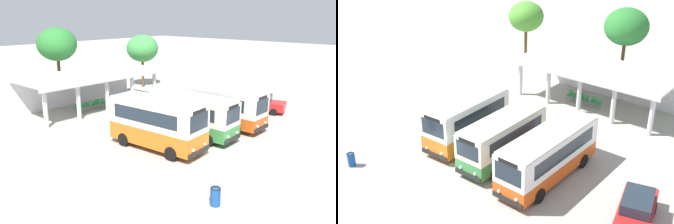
% 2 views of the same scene
% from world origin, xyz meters
% --- Properties ---
extents(ground_plane, '(180.00, 180.00, 0.00)m').
position_xyz_m(ground_plane, '(0.00, 0.00, 0.00)').
color(ground_plane, '#A39E93').
extents(city_bus_nearest_orange, '(2.81, 6.78, 3.32)m').
position_xyz_m(city_bus_nearest_orange, '(-1.97, 4.65, 1.83)').
color(city_bus_nearest_orange, black).
rests_on(city_bus_nearest_orange, ground).
extents(city_bus_second_in_row, '(2.42, 6.87, 3.00)m').
position_xyz_m(city_bus_second_in_row, '(1.48, 4.45, 1.67)').
color(city_bus_second_in_row, black).
rests_on(city_bus_second_in_row, ground).
extents(city_bus_middle_cream, '(2.39, 7.89, 3.07)m').
position_xyz_m(city_bus_middle_cream, '(4.93, 4.64, 1.71)').
color(city_bus_middle_cream, black).
rests_on(city_bus_middle_cream, ground).
extents(parked_car_flank, '(2.89, 4.70, 1.62)m').
position_xyz_m(parked_car_flank, '(10.86, 4.02, 0.83)').
color(parked_car_flank, black).
rests_on(parked_car_flank, ground).
extents(terminal_canopy, '(13.37, 5.69, 3.40)m').
position_xyz_m(terminal_canopy, '(1.32, 16.90, 2.62)').
color(terminal_canopy, silver).
rests_on(terminal_canopy, ground).
extents(waiting_chair_end_by_column, '(0.44, 0.44, 0.86)m').
position_xyz_m(waiting_chair_end_by_column, '(-0.61, 15.87, 0.52)').
color(waiting_chair_end_by_column, slate).
rests_on(waiting_chair_end_by_column, ground).
extents(waiting_chair_second_from_end, '(0.44, 0.44, 0.86)m').
position_xyz_m(waiting_chair_second_from_end, '(-0.05, 15.81, 0.52)').
color(waiting_chair_second_from_end, slate).
rests_on(waiting_chair_second_from_end, ground).
extents(waiting_chair_middle_seat, '(0.44, 0.44, 0.86)m').
position_xyz_m(waiting_chair_middle_seat, '(0.52, 15.88, 0.52)').
color(waiting_chair_middle_seat, slate).
rests_on(waiting_chair_middle_seat, ground).
extents(waiting_chair_fourth_seat, '(0.44, 0.44, 0.86)m').
position_xyz_m(waiting_chair_fourth_seat, '(1.08, 15.77, 0.52)').
color(waiting_chair_fourth_seat, slate).
rests_on(waiting_chair_fourth_seat, ground).
extents(waiting_chair_fifth_seat, '(0.44, 0.44, 0.86)m').
position_xyz_m(waiting_chair_fifth_seat, '(1.64, 15.92, 0.52)').
color(waiting_chair_fifth_seat, slate).
rests_on(waiting_chair_fifth_seat, ground).
extents(waiting_chair_far_end_seat, '(0.44, 0.44, 0.86)m').
position_xyz_m(waiting_chair_far_end_seat, '(2.20, 15.78, 0.52)').
color(waiting_chair_far_end_seat, slate).
rests_on(waiting_chair_far_end_seat, ground).
extents(roadside_tree_behind_canopy, '(3.95, 3.95, 7.40)m').
position_xyz_m(roadside_tree_behind_canopy, '(1.22, 21.64, 5.69)').
color(roadside_tree_behind_canopy, brown).
rests_on(roadside_tree_behind_canopy, ground).
extents(roadside_tree_west_of_canopy, '(3.63, 3.63, 6.83)m').
position_xyz_m(roadside_tree_west_of_canopy, '(-9.48, 20.88, 5.26)').
color(roadside_tree_west_of_canopy, brown).
rests_on(roadside_tree_west_of_canopy, ground).
extents(litter_bin_apron, '(0.49, 0.49, 0.90)m').
position_xyz_m(litter_bin_apron, '(-5.42, -2.39, 0.46)').
color(litter_bin_apron, '#19478C').
rests_on(litter_bin_apron, ground).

